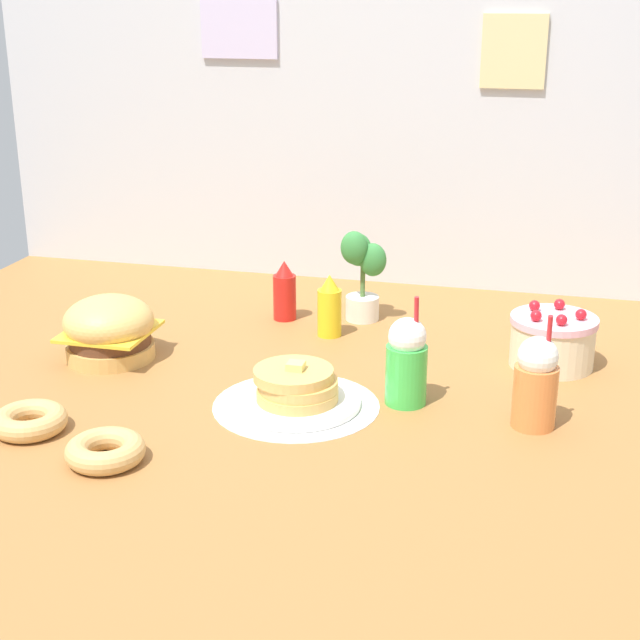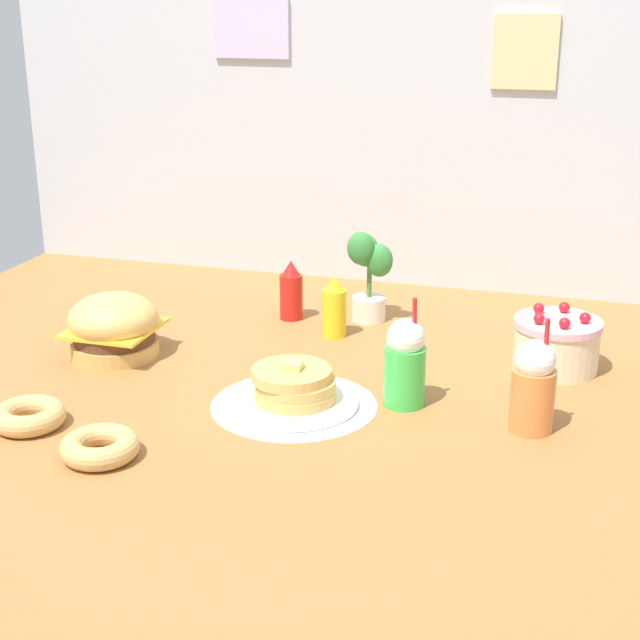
{
  "view_description": "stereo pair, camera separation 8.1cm",
  "coord_description": "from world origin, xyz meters",
  "px_view_note": "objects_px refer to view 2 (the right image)",
  "views": [
    {
      "loc": [
        0.59,
        -1.91,
        0.89
      ],
      "look_at": [
        0.08,
        0.09,
        0.16
      ],
      "focal_mm": 52.55,
      "sensor_mm": 36.0,
      "label": 1
    },
    {
      "loc": [
        0.67,
        -1.89,
        0.89
      ],
      "look_at": [
        0.08,
        0.09,
        0.16
      ],
      "focal_mm": 52.55,
      "sensor_mm": 36.0,
      "label": 2
    }
  ],
  "objects_px": {
    "burger": "(114,327)",
    "orange_float_cup": "(533,386)",
    "ketchup_bottle": "(291,292)",
    "donut_pink_glaze": "(28,415)",
    "pancake_stack": "(294,390)",
    "donut_chocolate": "(100,446)",
    "mustard_bottle": "(334,308)",
    "layer_cake": "(556,344)",
    "potted_plant": "(368,273)",
    "cream_soda_cup": "(405,363)"
  },
  "relations": [
    {
      "from": "burger",
      "to": "orange_float_cup",
      "type": "xyz_separation_m",
      "value": [
        1.07,
        -0.14,
        0.02
      ]
    },
    {
      "from": "ketchup_bottle",
      "to": "donut_pink_glaze",
      "type": "xyz_separation_m",
      "value": [
        -0.32,
        -0.83,
        -0.05
      ]
    },
    {
      "from": "ketchup_bottle",
      "to": "orange_float_cup",
      "type": "relative_size",
      "value": 0.67
    },
    {
      "from": "pancake_stack",
      "to": "donut_chocolate",
      "type": "xyz_separation_m",
      "value": [
        -0.3,
        -0.35,
        -0.01
      ]
    },
    {
      "from": "mustard_bottle",
      "to": "layer_cake",
      "type": "bearing_deg",
      "value": -7.18
    },
    {
      "from": "burger",
      "to": "mustard_bottle",
      "type": "bearing_deg",
      "value": 31.04
    },
    {
      "from": "potted_plant",
      "to": "burger",
      "type": "bearing_deg",
      "value": -141.08
    },
    {
      "from": "orange_float_cup",
      "to": "donut_chocolate",
      "type": "distance_m",
      "value": 0.91
    },
    {
      "from": "ketchup_bottle",
      "to": "orange_float_cup",
      "type": "distance_m",
      "value": 0.9
    },
    {
      "from": "orange_float_cup",
      "to": "donut_chocolate",
      "type": "xyz_separation_m",
      "value": [
        -0.82,
        -0.38,
        -0.08
      ]
    },
    {
      "from": "burger",
      "to": "cream_soda_cup",
      "type": "height_order",
      "value": "cream_soda_cup"
    },
    {
      "from": "pancake_stack",
      "to": "orange_float_cup",
      "type": "bearing_deg",
      "value": 3.16
    },
    {
      "from": "pancake_stack",
      "to": "cream_soda_cup",
      "type": "xyz_separation_m",
      "value": [
        0.24,
        0.08,
        0.06
      ]
    },
    {
      "from": "ketchup_bottle",
      "to": "donut_pink_glaze",
      "type": "height_order",
      "value": "ketchup_bottle"
    },
    {
      "from": "pancake_stack",
      "to": "orange_float_cup",
      "type": "relative_size",
      "value": 1.13
    },
    {
      "from": "cream_soda_cup",
      "to": "donut_pink_glaze",
      "type": "relative_size",
      "value": 1.61
    },
    {
      "from": "pancake_stack",
      "to": "mustard_bottle",
      "type": "distance_m",
      "value": 0.47
    },
    {
      "from": "donut_pink_glaze",
      "to": "mustard_bottle",
      "type": "bearing_deg",
      "value": 56.73
    },
    {
      "from": "donut_pink_glaze",
      "to": "donut_chocolate",
      "type": "distance_m",
      "value": 0.24
    },
    {
      "from": "mustard_bottle",
      "to": "potted_plant",
      "type": "xyz_separation_m",
      "value": [
        0.06,
        0.15,
        0.06
      ]
    },
    {
      "from": "pancake_stack",
      "to": "donut_pink_glaze",
      "type": "height_order",
      "value": "pancake_stack"
    },
    {
      "from": "layer_cake",
      "to": "mustard_bottle",
      "type": "bearing_deg",
      "value": 172.82
    },
    {
      "from": "pancake_stack",
      "to": "layer_cake",
      "type": "distance_m",
      "value": 0.68
    },
    {
      "from": "burger",
      "to": "layer_cake",
      "type": "height_order",
      "value": "burger"
    },
    {
      "from": "ketchup_bottle",
      "to": "donut_chocolate",
      "type": "height_order",
      "value": "ketchup_bottle"
    },
    {
      "from": "ketchup_bottle",
      "to": "orange_float_cup",
      "type": "height_order",
      "value": "orange_float_cup"
    },
    {
      "from": "cream_soda_cup",
      "to": "donut_pink_glaze",
      "type": "bearing_deg",
      "value": -155.49
    },
    {
      "from": "ketchup_bottle",
      "to": "burger",
      "type": "bearing_deg",
      "value": -130.69
    },
    {
      "from": "mustard_bottle",
      "to": "cream_soda_cup",
      "type": "height_order",
      "value": "cream_soda_cup"
    },
    {
      "from": "orange_float_cup",
      "to": "donut_pink_glaze",
      "type": "height_order",
      "value": "orange_float_cup"
    },
    {
      "from": "mustard_bottle",
      "to": "orange_float_cup",
      "type": "bearing_deg",
      "value": -38.01
    },
    {
      "from": "mustard_bottle",
      "to": "orange_float_cup",
      "type": "relative_size",
      "value": 0.67
    },
    {
      "from": "donut_chocolate",
      "to": "donut_pink_glaze",
      "type": "bearing_deg",
      "value": 158.69
    },
    {
      "from": "layer_cake",
      "to": "ketchup_bottle",
      "type": "relative_size",
      "value": 1.25
    },
    {
      "from": "burger",
      "to": "potted_plant",
      "type": "xyz_separation_m",
      "value": [
        0.56,
        0.45,
        0.06
      ]
    },
    {
      "from": "burger",
      "to": "cream_soda_cup",
      "type": "xyz_separation_m",
      "value": [
        0.78,
        -0.09,
        0.02
      ]
    },
    {
      "from": "layer_cake",
      "to": "donut_chocolate",
      "type": "bearing_deg",
      "value": -138.9
    },
    {
      "from": "layer_cake",
      "to": "orange_float_cup",
      "type": "distance_m",
      "value": 0.37
    },
    {
      "from": "donut_chocolate",
      "to": "potted_plant",
      "type": "relative_size",
      "value": 0.61
    },
    {
      "from": "burger",
      "to": "layer_cake",
      "type": "relative_size",
      "value": 1.06
    },
    {
      "from": "orange_float_cup",
      "to": "donut_chocolate",
      "type": "bearing_deg",
      "value": -155.25
    },
    {
      "from": "layer_cake",
      "to": "potted_plant",
      "type": "height_order",
      "value": "potted_plant"
    },
    {
      "from": "ketchup_bottle",
      "to": "donut_chocolate",
      "type": "bearing_deg",
      "value": -96.44
    },
    {
      "from": "ketchup_bottle",
      "to": "potted_plant",
      "type": "relative_size",
      "value": 0.66
    },
    {
      "from": "mustard_bottle",
      "to": "potted_plant",
      "type": "height_order",
      "value": "potted_plant"
    },
    {
      "from": "cream_soda_cup",
      "to": "donut_chocolate",
      "type": "bearing_deg",
      "value": -141.2
    },
    {
      "from": "cream_soda_cup",
      "to": "donut_chocolate",
      "type": "xyz_separation_m",
      "value": [
        -0.54,
        -0.43,
        -0.08
      ]
    },
    {
      "from": "cream_soda_cup",
      "to": "mustard_bottle",
      "type": "bearing_deg",
      "value": 125.29
    },
    {
      "from": "layer_cake",
      "to": "pancake_stack",
      "type": "bearing_deg",
      "value": -144.63
    },
    {
      "from": "mustard_bottle",
      "to": "orange_float_cup",
      "type": "distance_m",
      "value": 0.71
    }
  ]
}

